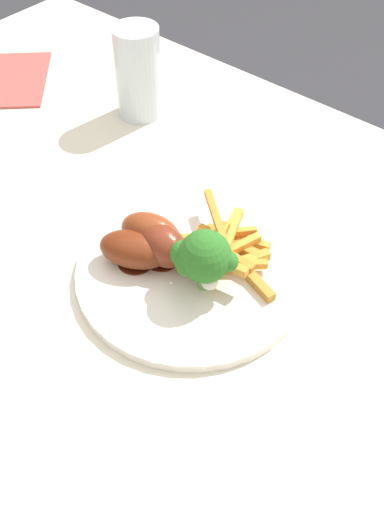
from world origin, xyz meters
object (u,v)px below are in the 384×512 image
Objects in this scene: dining_table at (163,301)px; broccoli_floret_front at (202,257)px; water_glass at (138,72)px; chicken_drumstick_far at (136,249)px; chicken_drumstick_near at (156,236)px; dinner_plate at (192,271)px; chicken_drumstick_extra at (164,246)px; carrot_fries_pile at (227,248)px.

broccoli_floret_front reaches higher than dining_table.
water_glass is (0.22, -0.20, 0.17)m from dining_table.
chicken_drumstick_far reaches higher than dining_table.
chicken_drumstick_far is at bearing 132.97° from water_glass.
chicken_drumstick_near is 0.31m from water_glass.
dinner_plate is 0.06m from broccoli_floret_front.
chicken_drumstick_far reaches higher than dinner_plate.
chicken_drumstick_far is 1.02× the size of chicken_drumstick_extra.
water_glass is at bearing -35.80° from broccoli_floret_front.
broccoli_floret_front reaches higher than dinner_plate.
chicken_drumstick_extra is at bearing 162.39° from chicken_drumstick_near.
chicken_drumstick_extra reaches higher than dinner_plate.
water_glass is (0.30, -0.22, 0.01)m from broccoli_floret_front.
dinner_plate is at bearing 173.90° from dining_table.
chicken_drumstick_extra is 0.91× the size of water_glass.
dining_table is at bearing 138.05° from water_glass.
broccoli_floret_front is 0.06m from chicken_drumstick_extra.
water_glass is (0.30, -0.16, 0.04)m from carrot_fries_pile.
water_glass reaches higher than dinner_plate.
chicken_drumstick_near is at bearing -5.59° from broccoli_floret_front.
carrot_fries_pile is 0.34m from water_glass.
chicken_drumstick_extra is (-0.02, 0.02, 0.14)m from dining_table.
water_glass reaches higher than carrot_fries_pile.
chicken_drumstick_extra is at bearing -139.86° from chicken_drumstick_far.
broccoli_floret_front reaches higher than chicken_drumstick_near.
carrot_fries_pile is (0.01, -0.06, -0.03)m from broccoli_floret_front.
dinner_plate is at bearing -159.00° from chicken_drumstick_extra.
chicken_drumstick_near reaches higher than chicken_drumstick_extra.
chicken_drumstick_extra is at bearing -1.60° from broccoli_floret_front.
broccoli_floret_front is (-0.08, 0.02, 0.16)m from dining_table.
chicken_drumstick_near is (0.05, 0.01, 0.03)m from dinner_plate.
broccoli_floret_front reaches higher than carrot_fries_pile.
carrot_fries_pile is 0.07m from chicken_drumstick_extra.
carrot_fries_pile is 0.08m from chicken_drumstick_near.
broccoli_floret_front is 0.50× the size of carrot_fries_pile.
chicken_drumstick_near is 0.02m from chicken_drumstick_extra.
broccoli_floret_front is 0.37m from water_glass.
carrot_fries_pile is at bearing -112.07° from dinner_plate.
chicken_drumstick_far is (0.06, 0.03, 0.03)m from dinner_plate.
broccoli_floret_front reaches higher than chicken_drumstick_far.
broccoli_floret_front is 0.63× the size of chicken_drumstick_extra.
dinner_plate is at bearing 67.93° from carrot_fries_pile.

